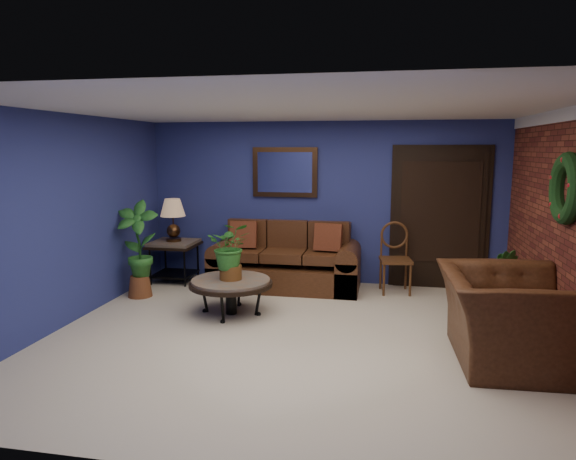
% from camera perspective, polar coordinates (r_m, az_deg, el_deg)
% --- Properties ---
extents(floor, '(5.50, 5.50, 0.00)m').
position_cam_1_polar(floor, '(5.86, 0.79, -11.81)').
color(floor, beige).
rests_on(floor, ground).
extents(wall_back, '(5.50, 0.04, 2.50)m').
position_cam_1_polar(wall_back, '(8.00, 3.94, 3.03)').
color(wall_back, navy).
rests_on(wall_back, ground).
extents(wall_left, '(0.04, 5.00, 2.50)m').
position_cam_1_polar(wall_left, '(6.60, -23.43, 1.01)').
color(wall_left, navy).
rests_on(wall_left, ground).
extents(wall_right_brick, '(0.04, 5.00, 2.50)m').
position_cam_1_polar(wall_right_brick, '(5.75, 28.92, -0.47)').
color(wall_right_brick, maroon).
rests_on(wall_right_brick, ground).
extents(ceiling, '(5.50, 5.00, 0.02)m').
position_cam_1_polar(ceiling, '(5.49, 0.85, 13.35)').
color(ceiling, silver).
rests_on(ceiling, wall_back).
extents(wall_mirror, '(1.02, 0.06, 0.77)m').
position_cam_1_polar(wall_mirror, '(8.01, -0.35, 6.43)').
color(wall_mirror, '#452B16').
rests_on(wall_mirror, wall_back).
extents(closet_door, '(1.44, 0.06, 2.18)m').
position_cam_1_polar(closet_door, '(7.97, 16.48, 1.21)').
color(closet_door, black).
rests_on(closet_door, wall_back).
extents(wreath, '(0.16, 0.72, 0.72)m').
position_cam_1_polar(wreath, '(5.73, 28.55, 4.07)').
color(wreath, black).
rests_on(wreath, wall_right_brick).
extents(sofa, '(2.21, 0.95, 0.99)m').
position_cam_1_polar(sofa, '(7.82, -0.18, -3.96)').
color(sofa, '#4D2816').
rests_on(sofa, ground).
extents(coffee_table, '(1.06, 1.06, 0.45)m').
position_cam_1_polar(coffee_table, '(6.57, -6.37, -5.94)').
color(coffee_table, '#54504A').
rests_on(coffee_table, ground).
extents(end_table, '(0.71, 0.71, 0.65)m').
position_cam_1_polar(end_table, '(8.28, -12.53, -2.24)').
color(end_table, '#54504A').
rests_on(end_table, ground).
extents(table_lamp, '(0.39, 0.39, 0.64)m').
position_cam_1_polar(table_lamp, '(8.19, -12.67, 1.66)').
color(table_lamp, '#452B16').
rests_on(table_lamp, end_table).
extents(side_chair, '(0.49, 0.49, 1.03)m').
position_cam_1_polar(side_chair, '(7.67, 11.81, -2.48)').
color(side_chair, '#543418').
rests_on(side_chair, ground).
extents(armchair, '(1.26, 1.42, 0.90)m').
position_cam_1_polar(armchair, '(5.53, 23.11, -8.96)').
color(armchair, '#4D2816').
rests_on(armchair, ground).
extents(coffee_plant, '(0.63, 0.58, 0.73)m').
position_cam_1_polar(coffee_plant, '(6.46, -6.44, -2.02)').
color(coffee_plant, brown).
rests_on(coffee_plant, coffee_table).
extents(floor_plant, '(0.44, 0.37, 0.89)m').
position_cam_1_polar(floor_plant, '(6.85, 22.36, -5.32)').
color(floor_plant, brown).
rests_on(floor_plant, ground).
extents(tall_plant, '(0.62, 0.44, 1.37)m').
position_cam_1_polar(tall_plant, '(7.51, -16.32, -1.69)').
color(tall_plant, brown).
rests_on(tall_plant, ground).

